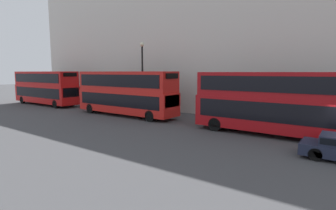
# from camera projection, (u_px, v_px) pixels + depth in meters

# --- Properties ---
(bus_leading) EXTENTS (2.59, 10.79, 4.33)m
(bus_leading) POSITION_uv_depth(u_px,v_px,m) (274.00, 101.00, 17.77)
(bus_leading) COLOR #A80F14
(bus_leading) RESTS_ON ground
(bus_second_in_queue) EXTENTS (2.59, 11.39, 4.39)m
(bus_second_in_queue) POSITION_uv_depth(u_px,v_px,m) (125.00, 91.00, 25.97)
(bus_second_in_queue) COLOR red
(bus_second_in_queue) RESTS_ON ground
(bus_third_in_queue) EXTENTS (2.59, 11.37, 4.40)m
(bus_third_in_queue) POSITION_uv_depth(u_px,v_px,m) (45.00, 87.00, 34.56)
(bus_third_in_queue) COLOR red
(bus_third_in_queue) RESTS_ON ground
(street_lamp) EXTENTS (0.44, 0.44, 7.34)m
(street_lamp) POSITION_uv_depth(u_px,v_px,m) (142.00, 71.00, 26.99)
(street_lamp) COLOR black
(street_lamp) RESTS_ON ground
(pedestrian) EXTENTS (0.36, 0.36, 1.71)m
(pedestrian) POSITION_uv_depth(u_px,v_px,m) (152.00, 106.00, 27.30)
(pedestrian) COLOR maroon
(pedestrian) RESTS_ON ground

